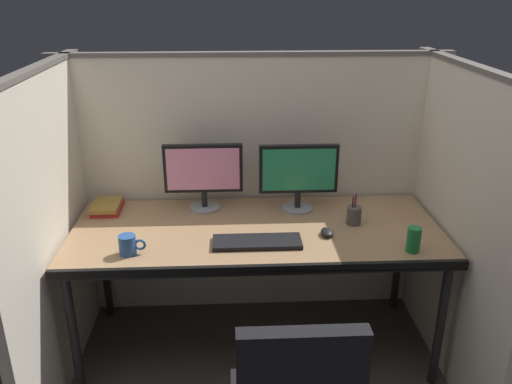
{
  "coord_description": "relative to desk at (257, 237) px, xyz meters",
  "views": [
    {
      "loc": [
        -0.13,
        -2.14,
        1.92
      ],
      "look_at": [
        0.0,
        0.35,
        0.92
      ],
      "focal_mm": 36.74,
      "sensor_mm": 36.0,
      "label": 1
    }
  ],
  "objects": [
    {
      "name": "computer_mouse",
      "position": [
        0.35,
        -0.09,
        0.07
      ],
      "size": [
        0.06,
        0.1,
        0.04
      ],
      "color": "black",
      "rests_on": "desk"
    },
    {
      "name": "pen_cup",
      "position": [
        0.51,
        0.04,
        0.1
      ],
      "size": [
        0.08,
        0.08,
        0.17
      ],
      "color": "#4C4742",
      "rests_on": "desk"
    },
    {
      "name": "cubicle_partition_left",
      "position": [
        -0.99,
        -0.09,
        0.1
      ],
      "size": [
        0.06,
        1.41,
        1.57
      ],
      "color": "beige",
      "rests_on": "ground"
    },
    {
      "name": "keyboard_main",
      "position": [
        -0.01,
        -0.17,
        0.06
      ],
      "size": [
        0.43,
        0.15,
        0.02
      ],
      "primitive_type": "cube",
      "color": "black",
      "rests_on": "desk"
    },
    {
      "name": "book_stack",
      "position": [
        -0.82,
        0.27,
        0.07
      ],
      "size": [
        0.15,
        0.22,
        0.05
      ],
      "color": "#B22626",
      "rests_on": "desk"
    },
    {
      "name": "cubicle_partition_right",
      "position": [
        0.99,
        -0.09,
        0.1
      ],
      "size": [
        0.06,
        1.41,
        1.57
      ],
      "color": "beige",
      "rests_on": "ground"
    },
    {
      "name": "monitor_right",
      "position": [
        0.24,
        0.24,
        0.27
      ],
      "size": [
        0.43,
        0.17,
        0.37
      ],
      "color": "gray",
      "rests_on": "desk"
    },
    {
      "name": "coffee_mug",
      "position": [
        -0.61,
        -0.24,
        0.1
      ],
      "size": [
        0.13,
        0.08,
        0.09
      ],
      "color": "#264C8C",
      "rests_on": "desk"
    },
    {
      "name": "monitor_left",
      "position": [
        -0.28,
        0.27,
        0.27
      ],
      "size": [
        0.43,
        0.17,
        0.37
      ],
      "color": "gray",
      "rests_on": "desk"
    },
    {
      "name": "cubicle_partition_rear",
      "position": [
        0.0,
        0.46,
        0.1
      ],
      "size": [
        2.21,
        0.06,
        1.57
      ],
      "color": "beige",
      "rests_on": "ground"
    },
    {
      "name": "desk",
      "position": [
        0.0,
        0.0,
        0.0
      ],
      "size": [
        1.9,
        0.8,
        0.74
      ],
      "color": "#997551",
      "rests_on": "ground"
    },
    {
      "name": "ground_plane",
      "position": [
        0.0,
        -0.29,
        -0.69
      ],
      "size": [
        8.0,
        8.0,
        0.0
      ],
      "primitive_type": "plane",
      "color": "#423D38"
    },
    {
      "name": "soda_can",
      "position": [
        0.72,
        -0.28,
        0.11
      ],
      "size": [
        0.07,
        0.07,
        0.12
      ],
      "primitive_type": "cylinder",
      "color": "#197233",
      "rests_on": "desk"
    }
  ]
}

